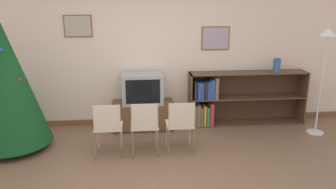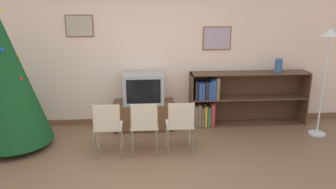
# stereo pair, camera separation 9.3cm
# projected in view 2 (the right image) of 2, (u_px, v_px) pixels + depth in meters

# --- Properties ---
(wall_back) EXTENTS (8.51, 0.11, 2.70)m
(wall_back) POSITION_uv_depth(u_px,v_px,m) (151.00, 50.00, 5.83)
(wall_back) COLOR beige
(wall_back) RESTS_ON ground_plane
(christmas_tree) EXTENTS (1.15, 1.15, 2.12)m
(christmas_tree) POSITION_uv_depth(u_px,v_px,m) (7.00, 81.00, 4.85)
(christmas_tree) COLOR maroon
(christmas_tree) RESTS_ON ground_plane
(tv_console) EXTENTS (1.07, 0.50, 0.49)m
(tv_console) POSITION_uv_depth(u_px,v_px,m) (144.00, 115.00, 5.82)
(tv_console) COLOR #4C311E
(tv_console) RESTS_ON ground_plane
(television) EXTENTS (0.70, 0.49, 0.52)m
(television) POSITION_uv_depth(u_px,v_px,m) (143.00, 88.00, 5.68)
(television) COLOR #9E9E99
(television) RESTS_ON tv_console
(folding_chair_left) EXTENTS (0.40, 0.40, 0.82)m
(folding_chair_left) POSITION_uv_depth(u_px,v_px,m) (108.00, 126.00, 4.69)
(folding_chair_left) COLOR beige
(folding_chair_left) RESTS_ON ground_plane
(folding_chair_center) EXTENTS (0.40, 0.40, 0.82)m
(folding_chair_center) POSITION_uv_depth(u_px,v_px,m) (144.00, 125.00, 4.73)
(folding_chair_center) COLOR beige
(folding_chair_center) RESTS_ON ground_plane
(folding_chair_right) EXTENTS (0.40, 0.40, 0.82)m
(folding_chair_right) POSITION_uv_depth(u_px,v_px,m) (180.00, 124.00, 4.77)
(folding_chair_right) COLOR beige
(folding_chair_right) RESTS_ON ground_plane
(bookshelf) EXTENTS (2.13, 0.36, 0.97)m
(bookshelf) POSITION_uv_depth(u_px,v_px,m) (229.00, 99.00, 5.96)
(bookshelf) COLOR brown
(bookshelf) RESTS_ON ground_plane
(vase) EXTENTS (0.13, 0.13, 0.25)m
(vase) POSITION_uv_depth(u_px,v_px,m) (279.00, 66.00, 5.79)
(vase) COLOR #335684
(vase) RESTS_ON bookshelf
(standing_lamp) EXTENTS (0.28, 0.28, 1.78)m
(standing_lamp) POSITION_uv_depth(u_px,v_px,m) (327.00, 55.00, 5.24)
(standing_lamp) COLOR silver
(standing_lamp) RESTS_ON ground_plane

